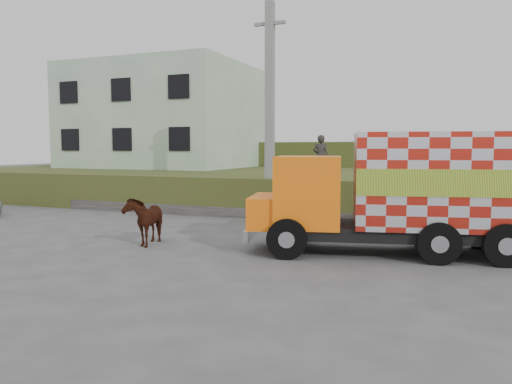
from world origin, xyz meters
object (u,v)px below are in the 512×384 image
at_px(utility_pole, 270,109).
at_px(cow, 145,220).
at_px(cargo_truck, 401,192).
at_px(pedestrian, 321,157).

relative_size(utility_pole, cow, 5.01).
bearing_deg(cargo_truck, utility_pole, 124.57).
bearing_deg(utility_pole, cow, -102.37).
relative_size(utility_pole, pedestrian, 4.93).
height_order(utility_pole, cow, utility_pole).
height_order(utility_pole, cargo_truck, utility_pole).
bearing_deg(cow, cargo_truck, -3.20).
xyz_separation_m(cargo_truck, pedestrian, (-3.38, 5.11, 0.76)).
relative_size(cargo_truck, pedestrian, 4.35).
relative_size(cargo_truck, cow, 4.41).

